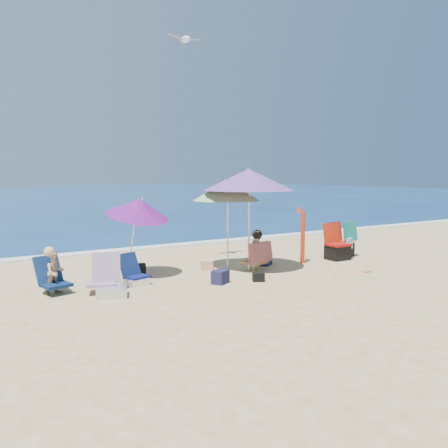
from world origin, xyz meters
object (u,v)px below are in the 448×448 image
chair_navy (134,277)px  camp_chair_right (343,244)px  umbrella_striped (227,191)px  chair_rainbow (108,284)px  camp_chair_left (337,249)px  person_left (54,272)px  umbrella_turquoise (248,180)px  furled_umbrella (302,232)px  seagull (185,39)px  umbrella_blue (139,208)px  person_center (257,251)px

chair_navy → camp_chair_right: size_ratio=0.70×
umbrella_striped → chair_rainbow: umbrella_striped is taller
camp_chair_left → person_left: camp_chair_left is taller
umbrella_turquoise → umbrella_striped: 0.59m
furled_umbrella → seagull: size_ratio=1.78×
camp_chair_left → seagull: size_ratio=1.17×
umbrella_blue → chair_rainbow: 2.05m
person_center → camp_chair_left: bearing=0.7°
chair_navy → chair_rainbow: (-0.70, -0.49, 0.03)m
umbrella_striped → chair_rainbow: (-3.17, -0.86, -1.65)m
umbrella_striped → person_center: umbrella_striped is taller
umbrella_striped → seagull: 3.69m
camp_chair_left → person_left: (-7.07, 0.35, 0.12)m
chair_rainbow → person_left: size_ratio=1.09×
umbrella_turquoise → camp_chair_right: 3.66m
person_left → seagull: bearing=17.8°
umbrella_striped → camp_chair_right: bearing=-5.2°
umbrella_blue → person_center: 2.89m
umbrella_turquoise → camp_chair_left: umbrella_turquoise is taller
furled_umbrella → person_center: size_ratio=1.51×
umbrella_striped → umbrella_blue: umbrella_striped is taller
umbrella_turquoise → seagull: seagull is taller
umbrella_blue → furled_umbrella: 4.18m
furled_umbrella → seagull: (-2.58, 1.30, 4.59)m
umbrella_blue → umbrella_turquoise: bearing=-15.7°
chair_rainbow → person_left: 1.07m
furled_umbrella → camp_chair_right: size_ratio=1.49×
chair_navy → umbrella_striped: bearing=8.5°
umbrella_turquoise → umbrella_blue: umbrella_turquoise is taller
camp_chair_left → person_left: bearing=177.2°
camp_chair_right → person_left: bearing=179.2°
chair_navy → person_center: 2.96m
umbrella_striped → person_left: umbrella_striped is taller
chair_navy → person_left: bearing=174.3°
camp_chair_right → umbrella_turquoise: bearing=-178.3°
umbrella_striped → furled_umbrella: 2.28m
furled_umbrella → chair_navy: furled_umbrella is taller
umbrella_turquoise → furled_umbrella: bearing=-0.4°
chair_navy → camp_chair_left: bearing=-2.0°
furled_umbrella → camp_chair_right: (1.57, 0.10, -0.44)m
furled_umbrella → person_center: 1.56m
camp_chair_left → umbrella_turquoise: bearing=177.0°
camp_chair_right → person_center: camp_chair_right is taller
umbrella_blue → person_left: 2.26m
chair_rainbow → camp_chair_right: size_ratio=0.99×
umbrella_blue → furled_umbrella: (4.06, -0.69, -0.72)m
person_center → seagull: (-1.06, 1.47, 4.92)m
chair_rainbow → furled_umbrella: bearing=4.8°
camp_chair_right → umbrella_blue: bearing=174.1°
umbrella_striped → umbrella_turquoise: bearing=-51.8°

